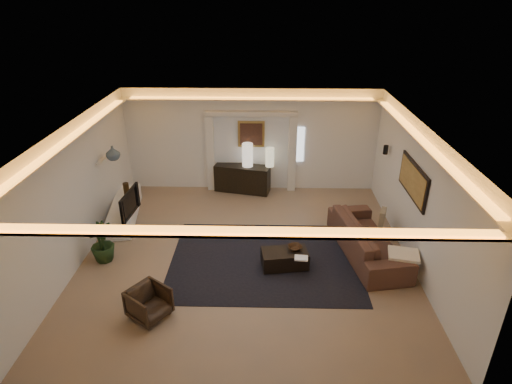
{
  "coord_description": "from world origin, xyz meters",
  "views": [
    {
      "loc": [
        0.4,
        -7.79,
        5.29
      ],
      "look_at": [
        0.2,
        0.6,
        1.25
      ],
      "focal_mm": 29.75,
      "sensor_mm": 36.0,
      "label": 1
    }
  ],
  "objects_px": {
    "sofa": "(368,239)",
    "armchair": "(149,303)",
    "coffee_table": "(285,258)",
    "console": "(242,178)"
  },
  "relations": [
    {
      "from": "sofa",
      "to": "armchair",
      "type": "bearing_deg",
      "value": 106.11
    },
    {
      "from": "console",
      "to": "armchair",
      "type": "distance_m",
      "value": 5.39
    },
    {
      "from": "console",
      "to": "coffee_table",
      "type": "relative_size",
      "value": 1.63
    },
    {
      "from": "console",
      "to": "sofa",
      "type": "height_order",
      "value": "console"
    },
    {
      "from": "sofa",
      "to": "armchair",
      "type": "xyz_separation_m",
      "value": [
        -4.27,
        -2.09,
        -0.09
      ]
    },
    {
      "from": "sofa",
      "to": "armchair",
      "type": "relative_size",
      "value": 4.02
    },
    {
      "from": "console",
      "to": "coffee_table",
      "type": "bearing_deg",
      "value": -61.02
    },
    {
      "from": "sofa",
      "to": "coffee_table",
      "type": "distance_m",
      "value": 1.91
    },
    {
      "from": "console",
      "to": "coffee_table",
      "type": "height_order",
      "value": "console"
    },
    {
      "from": "coffee_table",
      "to": "armchair",
      "type": "relative_size",
      "value": 1.48
    }
  ]
}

